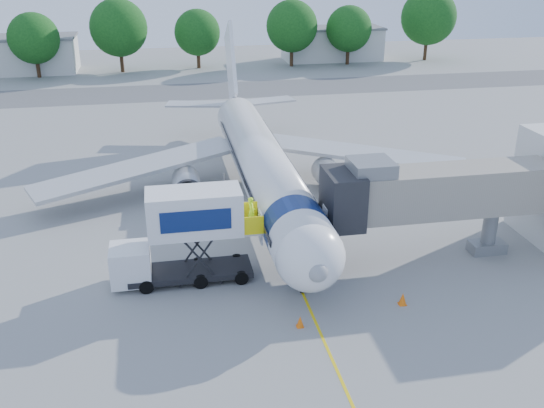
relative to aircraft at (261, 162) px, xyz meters
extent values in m
plane|color=#959593|center=(0.00, -4.12, -2.95)|extent=(160.00, 160.00, 0.00)
cube|color=yellow|center=(0.00, -4.12, -2.94)|extent=(0.15, 70.00, 0.01)
cube|color=#59595B|center=(0.00, 37.88, -2.94)|extent=(120.00, 10.00, 0.01)
cylinder|color=white|center=(0.00, -1.12, 0.05)|extent=(3.70, 28.00, 3.70)
sphere|color=white|center=(0.00, -15.12, 0.05)|extent=(3.70, 3.70, 3.70)
sphere|color=gray|center=(0.00, -16.67, 0.05)|extent=(1.10, 1.10, 1.10)
cone|color=white|center=(0.00, 15.88, 0.05)|extent=(3.70, 6.00, 3.70)
cube|color=white|center=(0.00, 16.88, 4.25)|extent=(0.35, 7.26, 8.29)
cube|color=#ABADB0|center=(9.00, 2.38, -0.65)|extent=(16.17, 9.32, 1.42)
cube|color=#ABADB0|center=(-9.00, 2.38, -0.65)|extent=(16.17, 9.32, 1.42)
cylinder|color=#999BA0|center=(5.50, 0.38, -1.65)|extent=(2.10, 3.60, 2.10)
cylinder|color=#999BA0|center=(-5.50, 0.38, -1.65)|extent=(2.10, 3.60, 2.10)
cube|color=black|center=(0.00, -15.42, 0.50)|extent=(2.60, 1.39, 0.81)
cylinder|color=navy|center=(0.00, -12.12, 0.05)|extent=(3.73, 2.00, 3.73)
cylinder|color=silver|center=(0.00, -13.62, -2.20)|extent=(0.16, 0.16, 1.50)
cylinder|color=black|center=(0.00, -13.62, -2.63)|extent=(0.25, 0.64, 0.64)
cylinder|color=black|center=(2.60, 1.88, -2.50)|extent=(0.35, 0.90, 0.90)
cylinder|color=black|center=(-2.60, 1.88, -2.50)|extent=(0.35, 0.90, 0.90)
cube|color=gray|center=(9.00, -11.12, 1.45)|extent=(13.60, 2.60, 2.80)
cube|color=black|center=(2.90, -11.12, 1.45)|extent=(2.00, 3.20, 3.20)
cube|color=slate|center=(4.50, -11.12, 3.25)|extent=(2.40, 2.40, 0.80)
cylinder|color=slate|center=(12.50, -11.12, -1.45)|extent=(0.90, 0.90, 3.00)
cube|color=slate|center=(12.50, -11.12, -2.60)|extent=(2.20, 1.20, 0.70)
cylinder|color=black|center=(11.60, -11.12, -2.60)|extent=(0.30, 0.70, 0.70)
cylinder|color=black|center=(13.40, -11.12, -2.60)|extent=(0.30, 0.70, 0.70)
cube|color=black|center=(-6.00, -11.12, -2.40)|extent=(7.00, 2.30, 0.35)
cube|color=white|center=(-9.30, -11.12, -1.60)|extent=(2.20, 2.20, 2.10)
cube|color=black|center=(-9.30, -11.12, -1.15)|extent=(1.90, 2.10, 0.70)
cube|color=white|center=(-5.60, -11.12, 1.30)|extent=(5.20, 2.40, 2.50)
cube|color=navy|center=(-5.60, -12.34, 1.30)|extent=(3.80, 0.04, 1.20)
cube|color=silver|center=(-2.45, -11.12, 0.10)|extent=(1.10, 2.20, 0.10)
cube|color=#FFEC0D|center=(-2.45, -12.17, 0.65)|extent=(1.10, 0.06, 1.10)
cube|color=#FFEC0D|center=(-2.45, -10.07, 0.65)|extent=(1.10, 0.06, 1.10)
cylinder|color=black|center=(-3.20, -12.17, -2.55)|extent=(0.80, 0.25, 0.80)
cylinder|color=black|center=(-3.20, -10.07, -2.55)|extent=(0.80, 0.25, 0.80)
cylinder|color=black|center=(-8.50, -12.17, -2.55)|extent=(0.80, 0.25, 0.80)
cylinder|color=black|center=(-8.50, -10.07, -2.55)|extent=(0.80, 0.25, 0.80)
imported|color=#BDFF1A|center=(-2.41, -11.12, 1.04)|extent=(0.48, 0.68, 1.77)
cube|color=white|center=(1.26, -21.97, -2.24)|extent=(3.95, 2.95, 1.41)
cube|color=navy|center=(1.26, -21.97, -1.79)|extent=(2.50, 2.32, 0.35)
cylinder|color=black|center=(-0.31, -22.12, -2.59)|extent=(0.75, 0.49, 0.71)
cylinder|color=black|center=(0.19, -20.80, -2.59)|extent=(0.75, 0.49, 0.71)
cylinder|color=black|center=(2.34, -23.13, -2.59)|extent=(0.75, 0.49, 0.71)
cylinder|color=black|center=(2.84, -21.81, -2.59)|extent=(0.75, 0.49, 0.71)
cone|color=orange|center=(5.00, -15.88, -2.59)|extent=(0.44, 0.44, 0.71)
cube|color=orange|center=(5.00, -15.88, -2.93)|extent=(0.40, 0.40, 0.04)
cone|color=orange|center=(-0.87, -16.86, -2.64)|extent=(0.39, 0.39, 0.62)
cube|color=orange|center=(-0.87, -16.86, -2.93)|extent=(0.35, 0.35, 0.04)
cube|color=silver|center=(-28.00, 55.88, -0.45)|extent=(18.00, 8.00, 5.00)
cube|color=slate|center=(-28.00, 55.88, 2.20)|extent=(18.40, 8.40, 0.30)
cube|color=silver|center=(22.00, 57.88, -0.45)|extent=(16.00, 7.00, 5.00)
cube|color=slate|center=(22.00, 57.88, 2.20)|extent=(16.40, 7.40, 0.30)
cylinder|color=#382314|center=(-23.99, 51.25, -1.33)|extent=(0.56, 0.56, 3.24)
sphere|color=#124414|center=(-23.99, 51.25, 2.63)|extent=(7.19, 7.19, 7.19)
cylinder|color=#382314|center=(-12.20, 53.18, -1.05)|extent=(0.56, 0.56, 3.79)
sphere|color=#124414|center=(-12.20, 53.18, 3.58)|extent=(8.42, 8.42, 8.42)
cylinder|color=#382314|center=(-0.57, 54.26, -1.37)|extent=(0.56, 0.56, 3.15)
sphere|color=#124414|center=(-0.57, 54.26, 2.48)|extent=(7.00, 7.00, 7.00)
cylinder|color=#382314|center=(14.03, 53.12, -1.15)|extent=(0.56, 0.56, 3.59)
sphere|color=#124414|center=(14.03, 53.12, 3.23)|extent=(7.97, 7.97, 7.97)
cylinder|color=#382314|center=(23.26, 53.05, -1.33)|extent=(0.56, 0.56, 3.24)
sphere|color=#124414|center=(23.26, 53.05, 2.63)|extent=(7.20, 7.20, 7.20)
cylinder|color=#382314|center=(37.21, 54.50, -0.93)|extent=(0.56, 0.56, 4.03)
sphere|color=#124414|center=(37.21, 54.50, 4.00)|extent=(8.96, 8.96, 8.96)
camera|label=1|loc=(-7.04, -41.88, 14.86)|focal=40.00mm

